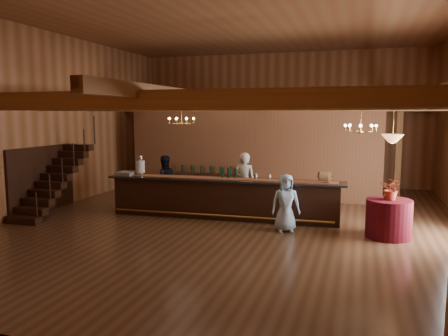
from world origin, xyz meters
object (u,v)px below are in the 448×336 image
(bartender, at_px, (244,183))
(guest, at_px, (286,203))
(pendant_lamp, at_px, (393,139))
(floor_plant, at_px, (356,183))
(staff_second, at_px, (164,181))
(round_table, at_px, (389,219))
(backbar_shelf, at_px, (216,185))
(chandelier_left, at_px, (181,120))
(chandelier_right, at_px, (360,128))
(tasting_bar, at_px, (223,198))
(raffle_drum, at_px, (324,176))
(beverage_dispenser, at_px, (140,166))

(bartender, distance_m, guest, 2.30)
(pendant_lamp, distance_m, floor_plant, 4.54)
(staff_second, relative_size, guest, 1.13)
(round_table, relative_size, floor_plant, 0.81)
(backbar_shelf, xyz_separation_m, chandelier_left, (-0.12, -2.79, 2.37))
(chandelier_left, relative_size, bartender, 0.44)
(backbar_shelf, distance_m, round_table, 6.72)
(chandelier_right, height_order, staff_second, chandelier_right)
(backbar_shelf, relative_size, floor_plant, 2.23)
(tasting_bar, xyz_separation_m, chandelier_left, (-1.33, 0.16, 2.21))
(guest, bearing_deg, raffle_drum, 30.24)
(round_table, bearing_deg, chandelier_left, 171.38)
(backbar_shelf, height_order, chandelier_left, chandelier_left)
(chandelier_left, xyz_separation_m, pendant_lamp, (5.76, -0.87, -0.38))
(raffle_drum, bearing_deg, bartender, 163.34)
(backbar_shelf, height_order, pendant_lamp, pendant_lamp)
(staff_second, bearing_deg, raffle_drum, 134.97)
(pendant_lamp, bearing_deg, beverage_dispenser, 174.66)
(staff_second, bearing_deg, beverage_dispenser, 29.35)
(backbar_shelf, distance_m, guest, 5.00)
(chandelier_left, relative_size, guest, 0.54)
(chandelier_right, relative_size, bartender, 0.44)
(bartender, bearing_deg, tasting_bar, 63.05)
(chandelier_right, height_order, guest, chandelier_right)
(backbar_shelf, relative_size, staff_second, 1.78)
(raffle_drum, height_order, chandelier_right, chandelier_right)
(raffle_drum, bearing_deg, chandelier_left, 178.82)
(backbar_shelf, xyz_separation_m, floor_plant, (4.83, 0.45, 0.25))
(round_table, bearing_deg, pendant_lamp, -90.00)
(tasting_bar, distance_m, chandelier_left, 2.58)
(chandelier_left, xyz_separation_m, bartender, (1.76, 0.63, -1.87))
(chandelier_right, bearing_deg, staff_second, 173.08)
(chandelier_left, bearing_deg, staff_second, 144.54)
(chandelier_left, bearing_deg, round_table, -8.62)
(beverage_dispenser, bearing_deg, pendant_lamp, -5.34)
(beverage_dispenser, xyz_separation_m, guest, (4.55, -0.86, -0.69))
(raffle_drum, xyz_separation_m, pendant_lamp, (1.61, -0.79, 1.09))
(beverage_dispenser, xyz_separation_m, raffle_drum, (5.42, 0.13, -0.11))
(raffle_drum, distance_m, round_table, 1.98)
(backbar_shelf, xyz_separation_m, guest, (3.16, -3.86, 0.32))
(backbar_shelf, xyz_separation_m, staff_second, (-1.01, -2.16, 0.42))
(beverage_dispenser, bearing_deg, guest, -10.68)
(tasting_bar, xyz_separation_m, backbar_shelf, (-1.21, 2.95, -0.16))
(chandelier_left, height_order, guest, chandelier_left)
(round_table, xyz_separation_m, staff_second, (-6.65, 1.51, 0.37))
(round_table, xyz_separation_m, chandelier_right, (-0.73, 0.79, 2.16))
(tasting_bar, distance_m, round_table, 4.49)
(raffle_drum, bearing_deg, beverage_dispenser, -178.62)
(beverage_dispenser, height_order, floor_plant, beverage_dispenser)
(beverage_dispenser, height_order, round_table, beverage_dispenser)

